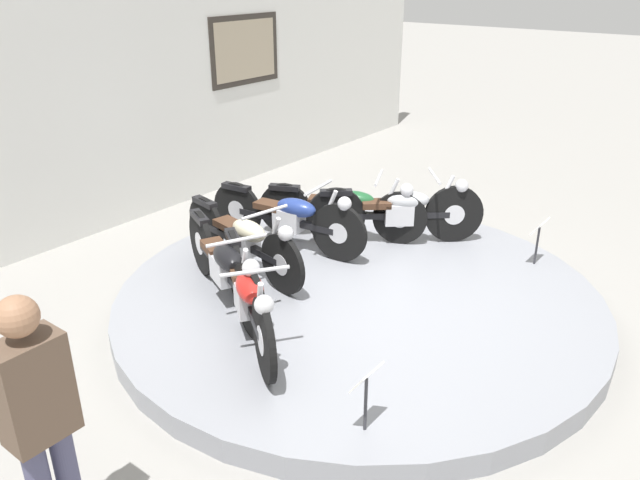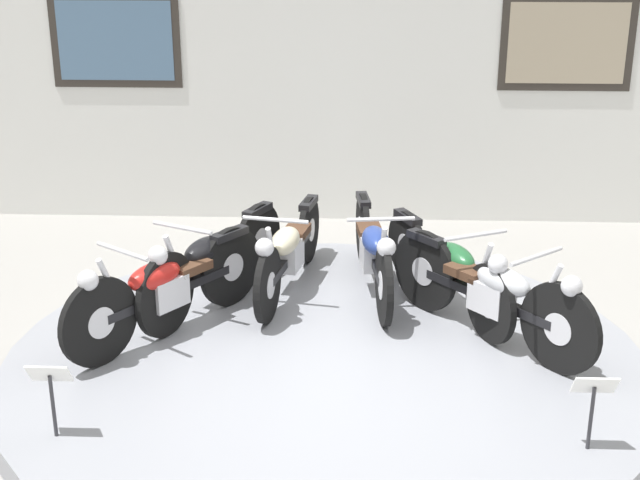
{
  "view_description": "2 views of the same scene",
  "coord_description": "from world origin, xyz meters",
  "px_view_note": "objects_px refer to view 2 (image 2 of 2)",
  "views": [
    {
      "loc": [
        -4.53,
        -2.99,
        3.14
      ],
      "look_at": [
        -0.08,
        0.41,
        0.66
      ],
      "focal_mm": 35.0,
      "sensor_mm": 36.0,
      "label": 1
    },
    {
      "loc": [
        0.21,
        -5.88,
        3.26
      ],
      "look_at": [
        -0.05,
        0.29,
        1.0
      ],
      "focal_mm": 50.0,
      "sensor_mm": 36.0,
      "label": 2
    }
  ],
  "objects_px": {
    "motorcycle_black": "(212,260)",
    "motorcycle_cream": "(288,249)",
    "motorcycle_green": "(448,266)",
    "motorcycle_silver": "(492,291)",
    "motorcycle_red": "(165,286)",
    "motorcycle_blue": "(373,249)",
    "info_placard_front_centre": "(594,395)",
    "info_placard_front_left": "(50,384)"
  },
  "relations": [
    {
      "from": "motorcycle_cream",
      "to": "info_placard_front_left",
      "type": "xyz_separation_m",
      "value": [
        -1.28,
        -2.35,
        -0.01
      ]
    },
    {
      "from": "motorcycle_blue",
      "to": "motorcycle_green",
      "type": "bearing_deg",
      "value": -29.12
    },
    {
      "from": "motorcycle_black",
      "to": "motorcycle_silver",
      "type": "xyz_separation_m",
      "value": [
        2.2,
        -0.55,
        0.0
      ]
    },
    {
      "from": "motorcycle_green",
      "to": "motorcycle_silver",
      "type": "height_order",
      "value": "motorcycle_silver"
    },
    {
      "from": "motorcycle_silver",
      "to": "motorcycle_green",
      "type": "bearing_deg",
      "value": 116.52
    },
    {
      "from": "motorcycle_red",
      "to": "motorcycle_blue",
      "type": "height_order",
      "value": "motorcycle_red"
    },
    {
      "from": "motorcycle_black",
      "to": "motorcycle_blue",
      "type": "xyz_separation_m",
      "value": [
        1.32,
        0.33,
        -0.01
      ]
    },
    {
      "from": "motorcycle_cream",
      "to": "motorcycle_green",
      "type": "relative_size",
      "value": 1.07
    },
    {
      "from": "motorcycle_black",
      "to": "motorcycle_cream",
      "type": "height_order",
      "value": "motorcycle_black"
    },
    {
      "from": "info_placard_front_centre",
      "to": "motorcycle_red",
      "type": "bearing_deg",
      "value": 153.03
    },
    {
      "from": "motorcycle_black",
      "to": "motorcycle_cream",
      "type": "relative_size",
      "value": 0.95
    },
    {
      "from": "motorcycle_red",
      "to": "motorcycle_blue",
      "type": "xyz_separation_m",
      "value": [
        1.59,
        0.89,
        -0.01
      ]
    },
    {
      "from": "info_placard_front_left",
      "to": "motorcycle_blue",
      "type": "bearing_deg",
      "value": 49.62
    },
    {
      "from": "motorcycle_green",
      "to": "info_placard_front_left",
      "type": "distance_m",
      "value": 3.29
    },
    {
      "from": "motorcycle_red",
      "to": "motorcycle_green",
      "type": "distance_m",
      "value": 2.26
    },
    {
      "from": "motorcycle_black",
      "to": "info_placard_front_left",
      "type": "height_order",
      "value": "motorcycle_black"
    },
    {
      "from": "motorcycle_green",
      "to": "motorcycle_silver",
      "type": "distance_m",
      "value": 0.62
    },
    {
      "from": "motorcycle_silver",
      "to": "info_placard_front_centre",
      "type": "bearing_deg",
      "value": -74.66
    },
    {
      "from": "motorcycle_red",
      "to": "motorcycle_black",
      "type": "bearing_deg",
      "value": 63.79
    },
    {
      "from": "info_placard_front_left",
      "to": "motorcycle_silver",
      "type": "bearing_deg",
      "value": 26.99
    },
    {
      "from": "motorcycle_black",
      "to": "info_placard_front_centre",
      "type": "distance_m",
      "value": 3.29
    },
    {
      "from": "motorcycle_silver",
      "to": "motorcycle_red",
      "type": "bearing_deg",
      "value": -179.95
    },
    {
      "from": "motorcycle_blue",
      "to": "motorcycle_silver",
      "type": "relative_size",
      "value": 1.26
    },
    {
      "from": "motorcycle_blue",
      "to": "motorcycle_silver",
      "type": "bearing_deg",
      "value": -45.29
    },
    {
      "from": "info_placard_front_left",
      "to": "info_placard_front_centre",
      "type": "xyz_separation_m",
      "value": [
        3.28,
        0.0,
        0.0
      ]
    },
    {
      "from": "motorcycle_red",
      "to": "motorcycle_cream",
      "type": "bearing_deg",
      "value": 45.47
    },
    {
      "from": "motorcycle_cream",
      "to": "info_placard_front_left",
      "type": "relative_size",
      "value": 3.78
    },
    {
      "from": "info_placard_front_left",
      "to": "motorcycle_green",
      "type": "bearing_deg",
      "value": 37.76
    },
    {
      "from": "motorcycle_red",
      "to": "motorcycle_silver",
      "type": "xyz_separation_m",
      "value": [
        2.47,
        0.0,
        0.0
      ]
    },
    {
      "from": "info_placard_front_centre",
      "to": "motorcycle_black",
      "type": "bearing_deg",
      "value": 142.18
    },
    {
      "from": "motorcycle_blue",
      "to": "motorcycle_green",
      "type": "distance_m",
      "value": 0.69
    },
    {
      "from": "motorcycle_cream",
      "to": "motorcycle_silver",
      "type": "distance_m",
      "value": 1.83
    },
    {
      "from": "motorcycle_black",
      "to": "motorcycle_cream",
      "type": "distance_m",
      "value": 0.68
    },
    {
      "from": "motorcycle_silver",
      "to": "info_placard_front_left",
      "type": "xyz_separation_m",
      "value": [
        -2.87,
        -1.46,
        -0.03
      ]
    },
    {
      "from": "motorcycle_black",
      "to": "motorcycle_blue",
      "type": "height_order",
      "value": "motorcycle_black"
    },
    {
      "from": "motorcycle_black",
      "to": "motorcycle_blue",
      "type": "distance_m",
      "value": 1.36
    },
    {
      "from": "motorcycle_blue",
      "to": "info_placard_front_left",
      "type": "bearing_deg",
      "value": -130.38
    },
    {
      "from": "motorcycle_blue",
      "to": "motorcycle_silver",
      "type": "height_order",
      "value": "motorcycle_silver"
    },
    {
      "from": "motorcycle_green",
      "to": "info_placard_front_centre",
      "type": "distance_m",
      "value": 2.12
    },
    {
      "from": "motorcycle_blue",
      "to": "motorcycle_red",
      "type": "bearing_deg",
      "value": -150.89
    },
    {
      "from": "motorcycle_cream",
      "to": "info_placard_front_left",
      "type": "height_order",
      "value": "motorcycle_cream"
    },
    {
      "from": "motorcycle_green",
      "to": "info_placard_front_centre",
      "type": "xyz_separation_m",
      "value": [
        0.68,
        -2.01,
        -0.01
      ]
    }
  ]
}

